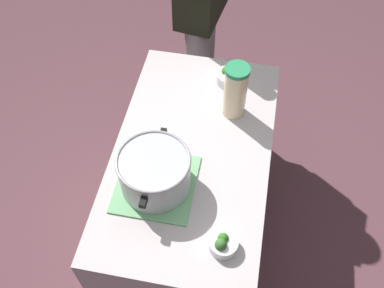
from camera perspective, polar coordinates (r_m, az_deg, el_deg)
ground_plane at (r=2.62m, az=0.00°, el=-11.78°), size 8.00×8.00×0.00m
counter_slab at (r=2.23m, az=0.00°, el=-7.24°), size 1.15×0.66×0.85m
dish_cloth at (r=1.79m, az=-4.63°, el=-5.12°), size 0.32×0.31×0.01m
cooking_pot at (r=1.71m, az=-4.83°, el=-3.55°), size 0.35×0.28×0.17m
lemonade_pitcher at (r=1.92m, az=5.57°, el=6.78°), size 0.10×0.10×0.27m
broccoli_bowl_front at (r=1.64m, az=3.99°, el=-12.63°), size 0.11×0.11×0.08m
broccoli_bowl_center at (r=2.12m, az=4.58°, el=8.67°), size 0.11×0.11×0.08m
person_cook at (r=2.46m, az=1.20°, el=17.09°), size 0.50×0.25×1.65m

